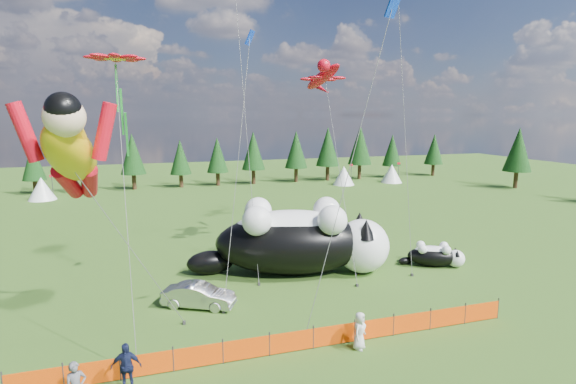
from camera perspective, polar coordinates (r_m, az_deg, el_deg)
The scene contains 14 objects.
ground at distance 23.32m, azimuth -1.89°, elevation -16.21°, with size 160.00×160.00×0.00m, color #163609.
safety_fence at distance 20.54m, azimuth 0.47°, elevation -18.46°, with size 22.06×0.06×1.10m.
tree_line at distance 65.75m, azimuth -12.55°, elevation 4.10°, with size 90.00×4.00×8.00m, color black, non-canonical shape.
festival_tents at distance 63.07m, azimuth -2.05°, elevation 1.71°, with size 50.00×3.20×2.80m, color white, non-canonical shape.
cat_large at distance 29.28m, azimuth 1.60°, elevation -5.99°, with size 13.00×7.04×4.77m.
cat_small at distance 32.54m, azimuth 18.19°, elevation -7.63°, with size 4.15×2.87×1.60m.
car at distance 25.20m, azimuth -11.27°, elevation -12.76°, with size 1.36×3.89×1.28m, color #B5B4B9.
spectator_c at distance 18.92m, azimuth -19.87°, elevation -20.17°, with size 1.11×0.57×1.90m, color #161C3E.
spectator_e at distance 20.89m, azimuth 9.08°, elevation -17.01°, with size 0.83×0.54×1.69m, color silver.
superhero_kite at distance 17.95m, azimuth -25.87°, elevation 4.46°, with size 6.57×6.47×11.94m.
gecko_kite at distance 35.61m, azimuth 4.44°, elevation 14.34°, with size 4.33×13.18×16.23m.
flower_kite at distance 23.70m, azimuth -21.08°, elevation 15.20°, with size 2.85×7.53×14.10m.
diamond_kite_a at distance 26.26m, azimuth -4.97°, elevation 17.94°, with size 2.85×4.08×15.45m.
diamond_kite_c at distance 20.98m, azimuth 12.65°, elevation 20.33°, with size 4.78×0.83×15.67m.
Camera 1 is at (-5.59, -20.21, 10.21)m, focal length 28.00 mm.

